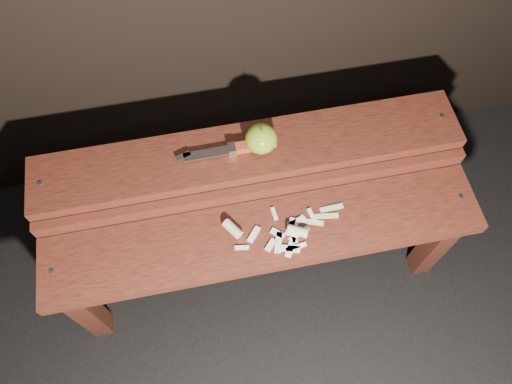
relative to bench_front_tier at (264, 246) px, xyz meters
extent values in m
plane|color=black|center=(0.00, 0.06, -0.35)|extent=(60.00, 60.00, 0.00)
cube|color=#36150D|center=(-0.54, -0.04, -0.16)|extent=(0.06, 0.06, 0.38)
cube|color=#36150D|center=(0.54, -0.04, -0.16)|extent=(0.06, 0.06, 0.38)
cube|color=#471B11|center=(0.00, 0.01, 0.05)|extent=(1.20, 0.20, 0.04)
cylinder|color=slate|center=(-0.56, 0.01, 0.07)|extent=(0.01, 0.01, 0.00)
cylinder|color=slate|center=(0.56, 0.01, 0.07)|extent=(0.01, 0.01, 0.00)
cube|color=#36150D|center=(-0.54, 0.26, -0.12)|extent=(0.06, 0.06, 0.46)
cube|color=#36150D|center=(0.54, 0.26, -0.12)|extent=(0.06, 0.06, 0.46)
cube|color=#471B11|center=(0.00, 0.13, 0.09)|extent=(1.20, 0.02, 0.05)
cube|color=#471B11|center=(0.00, 0.23, 0.13)|extent=(1.20, 0.18, 0.04)
cylinder|color=slate|center=(-0.56, 0.23, 0.15)|extent=(0.01, 0.01, 0.00)
cylinder|color=slate|center=(0.56, 0.23, 0.15)|extent=(0.01, 0.01, 0.00)
ellipsoid|color=olive|center=(0.04, 0.23, 0.19)|extent=(0.09, 0.09, 0.08)
cylinder|color=#382314|center=(0.04, 0.23, 0.23)|extent=(0.01, 0.01, 0.01)
cube|color=maroon|center=(0.02, 0.23, 0.16)|extent=(0.11, 0.03, 0.02)
cube|color=silver|center=(-0.05, 0.23, 0.16)|extent=(0.02, 0.03, 0.02)
cube|color=silver|center=(-0.12, 0.23, 0.16)|extent=(0.12, 0.03, 0.00)
cube|color=silver|center=(-0.18, 0.24, 0.16)|extent=(0.04, 0.03, 0.00)
cube|color=beige|center=(0.04, 0.00, 0.07)|extent=(0.04, 0.04, 0.01)
cube|color=beige|center=(0.03, -0.02, 0.07)|extent=(0.03, 0.06, 0.01)
cube|color=beige|center=(0.06, -0.04, 0.07)|extent=(0.04, 0.06, 0.01)
cube|color=beige|center=(0.04, 0.06, 0.07)|extent=(0.01, 0.04, 0.01)
cube|color=beige|center=(0.08, -0.01, 0.07)|extent=(0.02, 0.06, 0.01)
cube|color=beige|center=(0.07, 0.01, 0.07)|extent=(0.04, 0.05, 0.01)
cube|color=beige|center=(0.06, -0.05, 0.07)|extent=(0.05, 0.03, 0.01)
cube|color=beige|center=(0.01, -0.03, 0.07)|extent=(0.04, 0.04, 0.01)
cube|color=beige|center=(0.07, -0.05, 0.07)|extent=(0.06, 0.02, 0.01)
cube|color=beige|center=(-0.07, -0.02, 0.07)|extent=(0.04, 0.02, 0.01)
cube|color=beige|center=(-0.03, 0.01, 0.07)|extent=(0.04, 0.05, 0.01)
cube|color=beige|center=(0.14, 0.04, 0.07)|extent=(0.02, 0.04, 0.01)
cube|color=beige|center=(0.09, 0.02, 0.07)|extent=(0.05, 0.03, 0.01)
cylinder|color=#C9BB8C|center=(-0.08, 0.03, 0.08)|extent=(0.05, 0.06, 0.03)
cylinder|color=#C9BB8C|center=(0.09, -0.01, 0.08)|extent=(0.06, 0.05, 0.03)
cube|color=#BCC988|center=(0.09, 0.02, 0.07)|extent=(0.06, 0.05, 0.00)
cube|color=#BCC988|center=(0.18, 0.03, 0.07)|extent=(0.07, 0.02, 0.00)
cube|color=#BCC988|center=(0.09, -0.01, 0.07)|extent=(0.06, 0.04, 0.00)
cube|color=#BCC988|center=(0.13, 0.02, 0.07)|extent=(0.07, 0.04, 0.00)
cube|color=#BCC988|center=(0.20, 0.05, 0.07)|extent=(0.07, 0.02, 0.00)
camera|label=1|loc=(-0.12, -0.49, 1.30)|focal=35.00mm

